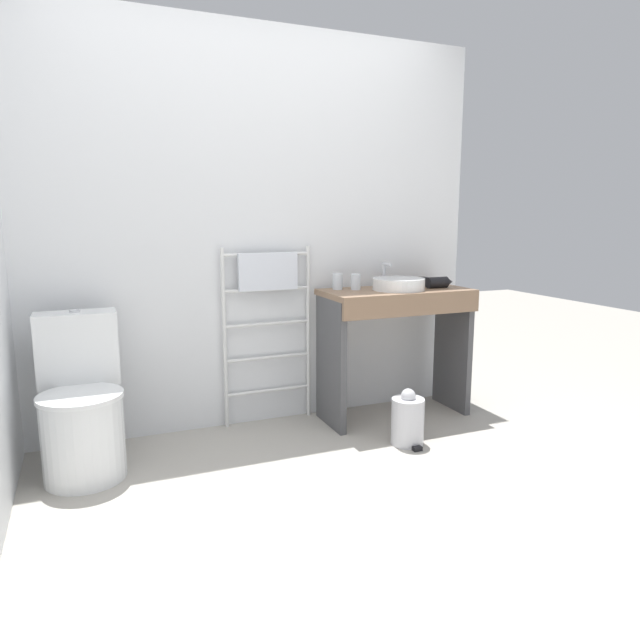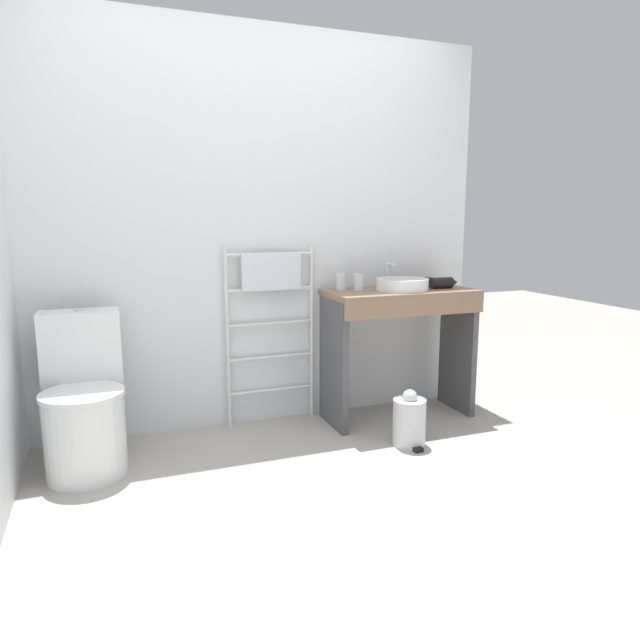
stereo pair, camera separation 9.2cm
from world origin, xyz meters
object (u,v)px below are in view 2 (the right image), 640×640
cup_near_wall (341,281)px  sink_basin (402,284)px  toilet (84,406)px  towel_radiator (271,298)px  trash_bin (409,421)px  cup_near_edge (359,282)px  hair_dryer (441,282)px

cup_near_wall → sink_basin: bearing=-25.7°
toilet → towel_radiator: towel_radiator is taller
cup_near_wall → trash_bin: cup_near_wall is taller
sink_basin → trash_bin: size_ratio=1.00×
cup_near_wall → cup_near_edge: bearing=-26.8°
cup_near_wall → hair_dryer: size_ratio=0.54×
toilet → sink_basin: sink_basin is taller
trash_bin → hair_dryer: bearing=43.3°
sink_basin → cup_near_wall: 0.38m
towel_radiator → trash_bin: 1.11m
towel_radiator → cup_near_edge: size_ratio=11.19×
cup_near_edge → hair_dryer: 0.54m
sink_basin → trash_bin: 0.86m
toilet → hair_dryer: hair_dryer is taller
cup_near_edge → trash_bin: (0.08, -0.53, -0.74)m
cup_near_edge → sink_basin: bearing=-25.2°
toilet → sink_basin: (1.87, 0.10, 0.54)m
toilet → cup_near_wall: size_ratio=7.96×
toilet → hair_dryer: 2.23m
towel_radiator → trash_bin: bearing=-46.3°
toilet → sink_basin: 1.95m
towel_radiator → hair_dryer: size_ratio=5.83×
towel_radiator → trash_bin: towel_radiator is taller
toilet → cup_near_edge: size_ratio=8.21×
toilet → towel_radiator: 1.23m
trash_bin → towel_radiator: bearing=133.7°
cup_near_wall → cup_near_edge: cup_near_wall is taller
towel_radiator → sink_basin: bearing=-16.5°
toilet → cup_near_edge: 1.73m
cup_near_edge → toilet: bearing=-172.5°
trash_bin → sink_basin: bearing=68.6°
sink_basin → cup_near_edge: size_ratio=3.31×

